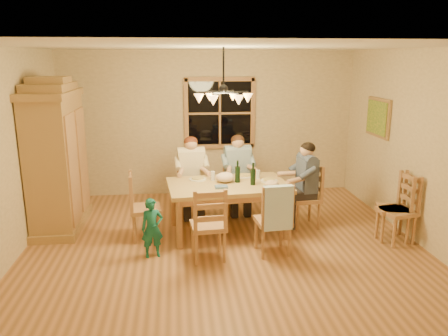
{
  "coord_description": "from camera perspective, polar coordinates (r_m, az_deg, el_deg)",
  "views": [
    {
      "loc": [
        -0.62,
        -5.7,
        2.56
      ],
      "look_at": [
        0.02,
        0.1,
        1.09
      ],
      "focal_mm": 35.0,
      "sensor_mm": 36.0,
      "label": 1
    }
  ],
  "objects": [
    {
      "name": "chandelier",
      "position": [
        5.75,
        -0.07,
        9.35
      ],
      "size": [
        0.77,
        0.68,
        0.71
      ],
      "color": "black",
      "rests_on": "ceiling"
    },
    {
      "name": "plate_woman",
      "position": [
        6.65,
        -3.47,
        -1.48
      ],
      "size": [
        0.26,
        0.26,
        0.02
      ],
      "primitive_type": "cylinder",
      "color": "white",
      "rests_on": "dining_table"
    },
    {
      "name": "armoire",
      "position": [
        7.04,
        -20.95,
        0.9
      ],
      "size": [
        0.66,
        1.4,
        2.3
      ],
      "color": "#9B6D43",
      "rests_on": "floor"
    },
    {
      "name": "wine_glass_b",
      "position": [
        6.69,
        4.48,
        -0.84
      ],
      "size": [
        0.06,
        0.06,
        0.14
      ],
      "primitive_type": "cylinder",
      "color": "silver",
      "rests_on": "dining_table"
    },
    {
      "name": "plate_slate",
      "position": [
        6.59,
        5.9,
        -1.68
      ],
      "size": [
        0.26,
        0.26,
        0.02
      ],
      "primitive_type": "cylinder",
      "color": "white",
      "rests_on": "dining_table"
    },
    {
      "name": "cap",
      "position": [
        6.27,
        6.28,
        -2.09
      ],
      "size": [
        0.2,
        0.2,
        0.11
      ],
      "primitive_type": "ellipsoid",
      "color": "#CCAA88",
      "rests_on": "dining_table"
    },
    {
      "name": "wall_back",
      "position": [
        8.31,
        -1.96,
        5.8
      ],
      "size": [
        5.5,
        0.02,
        2.7
      ],
      "primitive_type": "cube",
      "color": "#C2AE89",
      "rests_on": "floor"
    },
    {
      "name": "child",
      "position": [
        5.84,
        -9.36,
        -7.74
      ],
      "size": [
        0.33,
        0.25,
        0.8
      ],
      "primitive_type": "imported",
      "rotation": [
        0.0,
        0.0,
        0.22
      ],
      "color": "#17685E",
      "rests_on": "floor"
    },
    {
      "name": "chair_end_left",
      "position": [
        6.46,
        -10.16,
        -6.52
      ],
      "size": [
        0.46,
        0.48,
        0.99
      ],
      "rotation": [
        0.0,
        0.0,
        -1.48
      ],
      "color": "#AD754C",
      "rests_on": "floor"
    },
    {
      "name": "plate_plaid",
      "position": [
        6.82,
        2.72,
        -1.07
      ],
      "size": [
        0.26,
        0.26,
        0.02
      ],
      "primitive_type": "cylinder",
      "color": "white",
      "rests_on": "dining_table"
    },
    {
      "name": "wine_bottle_b",
      "position": [
        6.36,
        3.81,
        -0.77
      ],
      "size": [
        0.08,
        0.08,
        0.33
      ],
      "primitive_type": "cylinder",
      "color": "black",
      "rests_on": "dining_table"
    },
    {
      "name": "chair_far_left",
      "position": [
        7.29,
        -4.21,
        -3.91
      ],
      "size": [
        0.48,
        0.46,
        0.99
      ],
      "rotation": [
        0.0,
        0.0,
        3.23
      ],
      "color": "#AD754C",
      "rests_on": "floor"
    },
    {
      "name": "wall_left",
      "position": [
        6.2,
        -26.23,
        1.44
      ],
      "size": [
        0.02,
        5.0,
        2.7
      ],
      "primitive_type": "cube",
      "color": "#C2AE89",
      "rests_on": "floor"
    },
    {
      "name": "towel",
      "position": [
        5.64,
        7.05,
        -5.21
      ],
      "size": [
        0.39,
        0.13,
        0.58
      ],
      "primitive_type": "cube",
      "rotation": [
        0.0,
        0.0,
        0.09
      ],
      "color": "#B3D2F3",
      "rests_on": "chair_near_right"
    },
    {
      "name": "dining_table",
      "position": [
        6.47,
        0.52,
        -2.92
      ],
      "size": [
        1.84,
        1.22,
        0.76
      ],
      "rotation": [
        0.0,
        0.0,
        0.09
      ],
      "color": "tan",
      "rests_on": "floor"
    },
    {
      "name": "adult_plaid_man",
      "position": [
        7.27,
        1.79,
        0.49
      ],
      "size": [
        0.42,
        0.45,
        0.87
      ],
      "rotation": [
        0.0,
        0.0,
        3.23
      ],
      "color": "#2D537C",
      "rests_on": "floor"
    },
    {
      "name": "chair_end_right",
      "position": [
        6.93,
        10.43,
        -5.09
      ],
      "size": [
        0.46,
        0.48,
        0.99
      ],
      "rotation": [
        0.0,
        0.0,
        1.66
      ],
      "color": "#AD754C",
      "rests_on": "floor"
    },
    {
      "name": "chair_spare_front",
      "position": [
        6.72,
        21.51,
        -6.5
      ],
      "size": [
        0.51,
        0.52,
        0.99
      ],
      "rotation": [
        0.0,
        0.0,
        1.8
      ],
      "color": "#AD754C",
      "rests_on": "floor"
    },
    {
      "name": "painting",
      "position": [
        7.72,
        19.46,
        6.23
      ],
      "size": [
        0.06,
        0.78,
        0.64
      ],
      "color": "#9B6D43",
      "rests_on": "wall_right"
    },
    {
      "name": "adult_slate_man",
      "position": [
        6.77,
        10.63,
        -0.79
      ],
      "size": [
        0.45,
        0.42,
        0.87
      ],
      "rotation": [
        0.0,
        0.0,
        1.66
      ],
      "color": "#434E6B",
      "rests_on": "floor"
    },
    {
      "name": "chair_far_right",
      "position": [
        7.42,
        1.76,
        -3.55
      ],
      "size": [
        0.48,
        0.46,
        0.99
      ],
      "rotation": [
        0.0,
        0.0,
        3.23
      ],
      "color": "#AD754C",
      "rests_on": "floor"
    },
    {
      "name": "wall_right",
      "position": [
        6.73,
        23.92,
        2.59
      ],
      "size": [
        0.02,
        5.0,
        2.7
      ],
      "primitive_type": "cube",
      "color": "#C2AE89",
      "rests_on": "floor"
    },
    {
      "name": "window",
      "position": [
        8.27,
        -0.56,
        7.17
      ],
      "size": [
        1.3,
        0.06,
        1.3
      ],
      "color": "black",
      "rests_on": "wall_back"
    },
    {
      "name": "chair_spare_back",
      "position": [
        6.8,
        21.14,
        -6.23
      ],
      "size": [
        0.51,
        0.53,
        0.99
      ],
      "rotation": [
        0.0,
        0.0,
        1.33
      ],
      "color": "#AD754C",
      "rests_on": "floor"
    },
    {
      "name": "cloth_bundle",
      "position": [
        6.49,
        0.15,
        -1.22
      ],
      "size": [
        0.28,
        0.22,
        0.15
      ],
      "primitive_type": "ellipsoid",
      "color": "#CAAC92",
      "rests_on": "dining_table"
    },
    {
      "name": "adult_woman",
      "position": [
        7.14,
        -4.29,
        0.2
      ],
      "size": [
        0.42,
        0.45,
        0.87
      ],
      "rotation": [
        0.0,
        0.0,
        3.23
      ],
      "color": "beige",
      "rests_on": "floor"
    },
    {
      "name": "chair_near_left",
      "position": [
        5.75,
        -2.07,
        -8.94
      ],
      "size": [
        0.48,
        0.46,
        0.99
      ],
      "rotation": [
        0.0,
        0.0,
        0.09
      ],
      "color": "#AD754C",
      "rests_on": "floor"
    },
    {
      "name": "ceiling",
      "position": [
        5.73,
        -0.07,
        15.57
      ],
      "size": [
        5.5,
        5.0,
        0.02
      ],
      "primitive_type": "cube",
      "color": "white",
      "rests_on": "wall_back"
    },
    {
      "name": "floor",
      "position": [
        6.28,
        -0.06,
        -9.89
      ],
      "size": [
        5.5,
        5.5,
        0.0
      ],
      "primitive_type": "plane",
      "color": "#966036",
      "rests_on": "ground"
    },
    {
      "name": "napkin",
      "position": [
        6.23,
        -0.35,
        -2.47
      ],
      "size": [
        0.19,
        0.16,
        0.03
      ],
      "primitive_type": "cube",
      "rotation": [
        0.0,
        0.0,
        0.09
      ],
      "color": "#485F84",
      "rests_on": "dining_table"
    },
    {
      "name": "chair_near_right",
      "position": [
        5.95,
        6.35,
        -8.23
      ],
      "size": [
        0.48,
        0.46,
        0.99
      ],
      "rotation": [
        0.0,
        0.0,
        0.09
      ],
      "color": "#AD754C",
      "rests_on": "floor"
    },
    {
      "name": "wine_bottle_a",
      "position": [
        6.47,
        1.78,
        -0.46
      ],
      "size": [
        0.08,
        0.08,
        0.33
      ],
      "primitive_type": "cylinder",
      "color": "black",
      "rests_on": "dining_table"
    },
    {
      "name": "wine_glass_a",
      "position": [
        6.6,
        -1.48,
        -1.03
      ],
      "size": [
        0.06,
        0.06,
        0.14
      ],
      "primitive_type": "cylinder",
      "color": "silver",
      "rests_on": "dining_table"
    }
  ]
}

